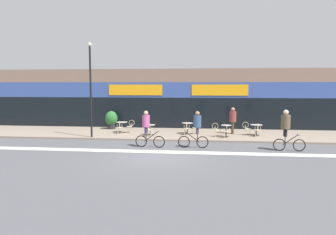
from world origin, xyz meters
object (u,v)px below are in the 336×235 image
at_px(pedestrian_near_end, 233,118).
at_px(cafe_chair_3_side, 216,129).
at_px(bistro_table_2, 187,126).
at_px(bistro_table_0, 122,125).
at_px(bistro_table_3, 226,128).
at_px(cafe_chair_0_near, 120,126).
at_px(cafe_chair_4_side, 247,128).
at_px(cafe_chair_0_side, 130,125).
at_px(cyclist_1, 196,127).
at_px(bistro_table_1, 150,128).
at_px(cyclist_0, 147,126).
at_px(cafe_chair_1_near, 149,129).
at_px(cafe_chair_4_near, 258,129).
at_px(bistro_table_4, 256,128).
at_px(cafe_chair_2_side, 196,127).
at_px(lamp_post, 91,84).
at_px(planter_pot, 111,119).
at_px(cyclist_2, 286,126).
at_px(cafe_chair_2_near, 187,128).
at_px(cafe_chair_3_near, 227,130).

bearing_deg(pedestrian_near_end, cafe_chair_3_side, 48.37).
bearing_deg(bistro_table_2, cafe_chair_3_side, -27.80).
height_order(bistro_table_0, bistro_table_3, bistro_table_3).
distance_m(cafe_chair_0_near, cafe_chair_4_side, 8.72).
bearing_deg(bistro_table_2, cafe_chair_0_side, 178.57).
bearing_deg(cyclist_1, bistro_table_1, -48.14).
height_order(bistro_table_3, cyclist_0, cyclist_0).
distance_m(bistro_table_3, cafe_chair_1_near, 5.09).
height_order(bistro_table_3, cafe_chair_4_near, cafe_chair_4_near).
relative_size(bistro_table_3, cafe_chair_0_near, 0.86).
xyz_separation_m(bistro_table_4, cafe_chair_2_side, (-4.03, 0.17, -0.01)).
bearing_deg(cafe_chair_2_side, lamp_post, 10.71).
xyz_separation_m(bistro_table_0, planter_pot, (-1.31, 1.79, 0.20)).
xyz_separation_m(cafe_chair_0_near, lamp_post, (-1.42, -1.69, 2.93)).
relative_size(cafe_chair_2_side, planter_pot, 0.65).
bearing_deg(cafe_chair_0_side, cyclist_1, 134.42).
bearing_deg(cyclist_2, pedestrian_near_end, 116.62).
relative_size(cafe_chair_4_near, cyclist_1, 0.44).
xyz_separation_m(cafe_chair_1_near, cafe_chair_2_near, (2.47, 0.85, 0.00)).
xyz_separation_m(cafe_chair_0_side, cafe_chair_3_near, (6.66, -1.77, 0.00)).
height_order(cafe_chair_1_near, cyclist_1, cyclist_1).
bearing_deg(cyclist_0, lamp_post, 153.10).
relative_size(bistro_table_1, cafe_chair_2_near, 0.78).
relative_size(cafe_chair_4_near, pedestrian_near_end, 0.49).
height_order(cafe_chair_0_near, cafe_chair_1_near, same).
height_order(bistro_table_1, cyclist_1, cyclist_1).
bearing_deg(cyclist_0, cafe_chair_4_near, 33.50).
distance_m(bistro_table_1, cafe_chair_0_near, 2.24).
distance_m(cafe_chair_1_near, cafe_chair_3_near, 5.07).
relative_size(cyclist_0, cyclist_2, 0.94).
bearing_deg(bistro_table_3, cyclist_2, -52.00).
relative_size(bistro_table_1, cafe_chair_1_near, 0.78).
distance_m(cafe_chair_2_near, pedestrian_near_end, 3.33).
xyz_separation_m(cafe_chair_3_side, cafe_chair_4_near, (2.68, 0.26, 0.00)).
xyz_separation_m(cafe_chair_0_near, cafe_chair_3_side, (6.66, -0.52, 0.00)).
xyz_separation_m(bistro_table_0, bistro_table_4, (9.35, -0.25, -0.02)).
xyz_separation_m(cafe_chair_2_near, cafe_chair_4_near, (4.66, -0.16, 0.00)).
bearing_deg(cyclist_2, bistro_table_0, 156.12).
distance_m(bistro_table_2, cyclist_0, 5.06).
relative_size(bistro_table_2, bistro_table_4, 0.97).
distance_m(bistro_table_0, bistro_table_3, 7.38).
distance_m(bistro_table_4, pedestrian_near_end, 1.71).
relative_size(bistro_table_1, cafe_chair_3_side, 0.78).
height_order(bistro_table_3, cyclist_2, cyclist_2).
distance_m(cafe_chair_0_near, cafe_chair_0_side, 0.88).
relative_size(bistro_table_0, bistro_table_3, 1.02).
relative_size(cafe_chair_3_side, lamp_post, 0.15).
relative_size(lamp_post, cyclist_1, 2.95).
bearing_deg(bistro_table_4, pedestrian_near_end, 161.32).
relative_size(bistro_table_4, cafe_chair_0_side, 0.87).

